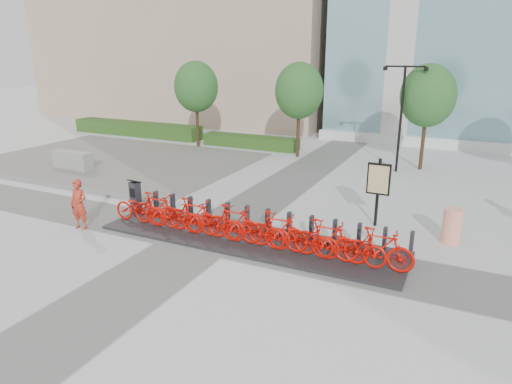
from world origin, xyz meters
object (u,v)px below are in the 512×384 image
at_px(map_sign, 378,182).
at_px(kiosk, 136,197).
at_px(bike_0, 139,208).
at_px(jersey_barrier, 73,160).
at_px(worker_red, 79,204).
at_px(construction_barrel, 452,226).

bearing_deg(map_sign, kiosk, -160.11).
distance_m(bike_0, jersey_barrier, 9.27).
height_order(kiosk, worker_red, worker_red).
relative_size(bike_0, jersey_barrier, 0.87).
bearing_deg(map_sign, construction_barrel, -9.76).
height_order(bike_0, construction_barrel, bike_0).
relative_size(kiosk, worker_red, 0.76).
distance_m(jersey_barrier, map_sign, 15.30).
relative_size(worker_red, map_sign, 0.72).
xyz_separation_m(bike_0, kiosk, (-0.68, 0.63, 0.10)).
height_order(construction_barrel, map_sign, map_sign).
distance_m(bike_0, construction_barrel, 9.99).
xyz_separation_m(worker_red, jersey_barrier, (-6.50, 5.78, -0.40)).
relative_size(worker_red, jersey_barrier, 0.74).
bearing_deg(construction_barrel, kiosk, -167.50).
height_order(bike_0, jersey_barrier, bike_0).
distance_m(bike_0, worker_red, 1.92).
xyz_separation_m(construction_barrel, jersey_barrier, (-17.58, 1.74, -0.11)).
height_order(worker_red, map_sign, map_sign).
bearing_deg(worker_red, jersey_barrier, 131.20).
xyz_separation_m(kiosk, worker_red, (-0.84, -1.77, 0.14)).
relative_size(bike_0, map_sign, 0.84).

